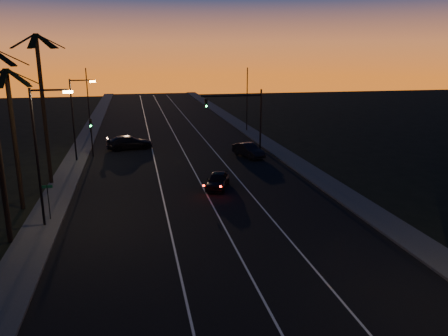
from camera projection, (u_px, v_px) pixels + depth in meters
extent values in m
cube|color=black|center=(191.00, 176.00, 40.19)|extent=(20.00, 170.00, 0.01)
cube|color=#363634|center=(64.00, 183.00, 37.96)|extent=(2.40, 170.00, 0.16)
cube|color=#363634|center=(306.00, 169.00, 42.37)|extent=(2.40, 170.00, 0.16)
cube|color=silver|center=(159.00, 178.00, 39.59)|extent=(0.12, 160.00, 0.01)
cube|color=silver|center=(197.00, 176.00, 40.28)|extent=(0.12, 160.00, 0.01)
cube|color=silver|center=(234.00, 174.00, 40.97)|extent=(0.12, 160.00, 0.01)
cube|color=black|center=(7.00, 55.00, 23.99)|extent=(2.18, 0.92, 1.18)
cylinder|color=black|center=(15.00, 142.00, 30.63)|extent=(0.32, 0.32, 10.00)
cube|color=black|center=(24.00, 77.00, 29.94)|extent=(2.18, 0.92, 1.18)
cube|color=black|center=(17.00, 76.00, 30.49)|extent=(1.25, 2.12, 1.18)
cube|color=black|center=(3.00, 77.00, 30.28)|extent=(1.34, 2.09, 1.18)
cube|color=black|center=(3.00, 78.00, 28.49)|extent=(0.45, 2.16, 1.18)
cube|color=black|center=(18.00, 78.00, 29.05)|extent=(1.95, 1.61, 1.18)
cylinder|color=black|center=(44.00, 112.00, 36.18)|extent=(0.32, 0.32, 12.50)
cube|color=black|center=(51.00, 41.00, 35.17)|extent=(2.18, 0.92, 1.18)
cube|color=black|center=(44.00, 41.00, 35.72)|extent=(1.25, 2.12, 1.18)
cube|color=black|center=(32.00, 41.00, 35.51)|extent=(1.34, 2.09, 1.18)
cube|color=black|center=(23.00, 41.00, 34.71)|extent=(2.18, 0.82, 1.18)
cube|color=black|center=(24.00, 41.00, 33.91)|extent=(1.90, 1.69, 1.18)
cube|color=black|center=(34.00, 41.00, 33.72)|extent=(0.45, 2.16, 1.18)
cube|color=black|center=(46.00, 41.00, 34.28)|extent=(1.95, 1.61, 1.18)
cylinder|color=black|center=(37.00, 160.00, 27.40)|extent=(0.16, 0.16, 9.00)
cylinder|color=black|center=(49.00, 90.00, 26.50)|extent=(2.20, 0.12, 0.12)
cube|color=#FFBB66|center=(68.00, 92.00, 26.75)|extent=(0.55, 0.26, 0.16)
cylinder|color=black|center=(73.00, 121.00, 44.50)|extent=(0.16, 0.16, 8.50)
cylinder|color=black|center=(81.00, 80.00, 43.66)|extent=(2.20, 0.12, 0.12)
cube|color=#FFBB66|center=(93.00, 81.00, 43.91)|extent=(0.55, 0.26, 0.16)
cylinder|color=black|center=(49.00, 203.00, 29.21)|extent=(0.06, 0.06, 2.60)
cube|color=#0D4E2A|center=(47.00, 187.00, 28.92)|extent=(0.70, 0.03, 0.20)
cylinder|color=black|center=(261.00, 120.00, 50.62)|extent=(0.20, 0.20, 7.00)
cylinder|color=black|center=(231.00, 96.00, 49.21)|extent=(7.00, 0.16, 0.16)
cube|color=black|center=(206.00, 103.00, 48.83)|extent=(0.32, 0.28, 1.00)
sphere|color=black|center=(206.00, 100.00, 48.59)|extent=(0.20, 0.20, 0.20)
sphere|color=black|center=(206.00, 103.00, 48.67)|extent=(0.20, 0.20, 0.20)
sphere|color=#14FF59|center=(206.00, 106.00, 48.75)|extent=(0.20, 0.20, 0.20)
cylinder|color=black|center=(92.00, 138.00, 47.24)|extent=(0.14, 0.14, 4.20)
cube|color=black|center=(91.00, 123.00, 46.83)|extent=(0.28, 0.25, 0.90)
sphere|color=black|center=(90.00, 121.00, 46.61)|extent=(0.18, 0.18, 0.18)
sphere|color=black|center=(90.00, 123.00, 46.68)|extent=(0.18, 0.18, 0.18)
sphere|color=#14FF59|center=(91.00, 126.00, 46.76)|extent=(0.18, 0.18, 0.18)
cylinder|color=black|center=(88.00, 101.00, 60.52)|extent=(0.14, 0.14, 9.00)
cylinder|color=black|center=(247.00, 100.00, 62.01)|extent=(0.14, 0.14, 9.00)
imported|color=black|center=(218.00, 180.00, 36.56)|extent=(2.95, 4.29, 1.36)
sphere|color=#FF0F05|center=(204.00, 186.00, 34.35)|extent=(0.18, 0.18, 0.18)
sphere|color=#FF0F05|center=(221.00, 187.00, 34.13)|extent=(0.18, 0.18, 0.18)
imported|color=black|center=(248.00, 150.00, 47.47)|extent=(2.91, 4.72, 1.47)
imported|color=black|center=(129.00, 142.00, 51.29)|extent=(5.73, 3.15, 1.57)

